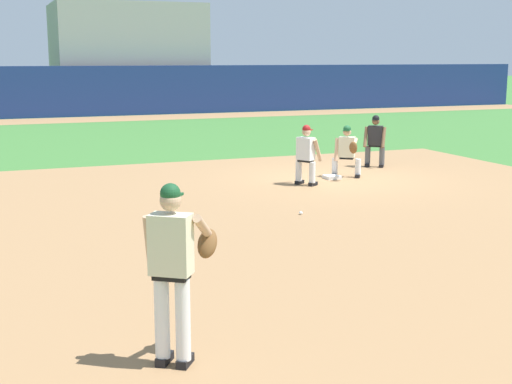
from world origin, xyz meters
TOP-DOWN VIEW (x-y plane):
  - ground_plane at (0.00, 0.00)m, footprint 160.00×160.00m
  - infield_dirt_patch at (-3.32, -4.70)m, footprint 18.00×18.00m
  - warning_track_strip at (0.00, 20.00)m, footprint 48.00×3.20m
  - first_base_bag at (0.00, 0.00)m, footprint 0.38×0.38m
  - baseball at (-2.51, -3.54)m, footprint 0.07×0.07m
  - pitcher at (-6.60, -9.37)m, footprint 0.84×0.56m
  - first_baseman at (0.44, 0.04)m, footprint 0.72×1.09m
  - baserunner at (-1.01, -0.58)m, footprint 0.62×0.68m
  - umpire at (2.03, 1.34)m, footprint 0.68×0.66m
  - outfield_wall at (0.00, 22.00)m, footprint 48.00×0.50m
  - stadium_seating_block at (0.00, 25.75)m, footprint 8.22×5.90m

SIDE VIEW (x-z plane):
  - ground_plane at x=0.00m, z-range 0.00..0.00m
  - infield_dirt_patch at x=-3.32m, z-range 0.00..0.01m
  - warning_track_strip at x=0.00m, z-range 0.00..0.01m
  - baseball at x=-2.51m, z-range 0.00..0.07m
  - first_base_bag at x=0.00m, z-range 0.00..0.09m
  - first_baseman at x=0.44m, z-range 0.06..1.40m
  - baserunner at x=-1.01m, z-range 0.06..1.52m
  - umpire at x=2.03m, z-range 0.06..1.52m
  - pitcher at x=-6.60m, z-range 0.13..1.99m
  - outfield_wall at x=0.00m, z-range 0.00..2.60m
  - stadium_seating_block at x=0.00m, z-range 0.02..6.02m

